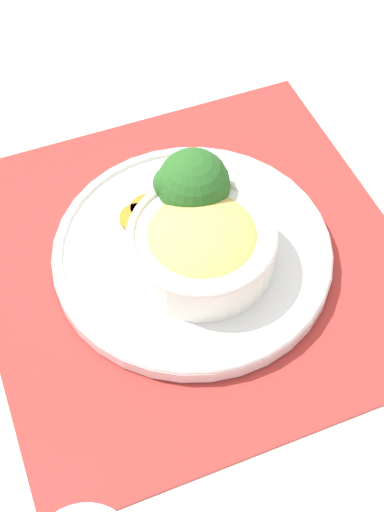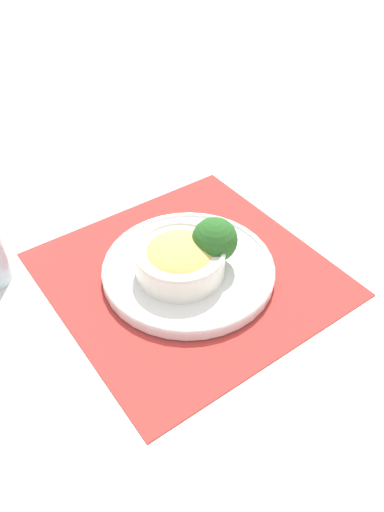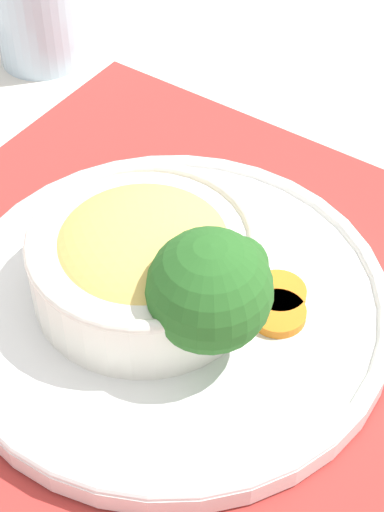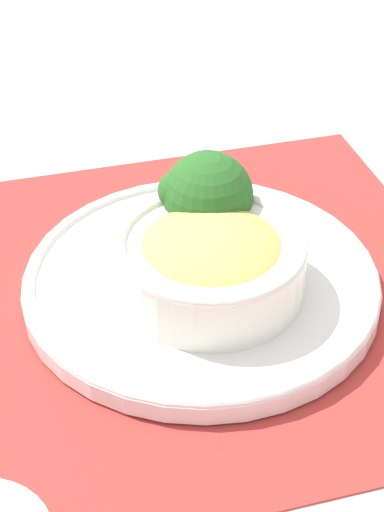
{
  "view_description": "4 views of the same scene",
  "coord_description": "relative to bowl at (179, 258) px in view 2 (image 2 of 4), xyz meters",
  "views": [
    {
      "loc": [
        -0.22,
        -0.4,
        0.63
      ],
      "look_at": [
        -0.01,
        -0.02,
        0.04
      ],
      "focal_mm": 50.0,
      "sensor_mm": 36.0,
      "label": 1
    },
    {
      "loc": [
        0.46,
        -0.43,
        0.62
      ],
      "look_at": [
        0.01,
        0.0,
        0.05
      ],
      "focal_mm": 35.0,
      "sensor_mm": 36.0,
      "label": 2
    },
    {
      "loc": [
        0.33,
        0.18,
        0.46
      ],
      "look_at": [
        -0.01,
        0.01,
        0.05
      ],
      "focal_mm": 60.0,
      "sensor_mm": 36.0,
      "label": 3
    },
    {
      "loc": [
        -0.23,
        -0.51,
        0.47
      ],
      "look_at": [
        -0.01,
        0.01,
        0.04
      ],
      "focal_mm": 60.0,
      "sensor_mm": 36.0,
      "label": 4
    }
  ],
  "objects": [
    {
      "name": "placemat",
      "position": [
        0.0,
        0.02,
        -0.05
      ],
      "size": [
        0.51,
        0.51,
        0.0
      ],
      "color": "#B2332D",
      "rests_on": "ground_plane"
    },
    {
      "name": "carrot_slice_near",
      "position": [
        -0.02,
        0.09,
        -0.03
      ],
      "size": [
        0.04,
        0.04,
        0.01
      ],
      "color": "orange",
      "rests_on": "plate"
    },
    {
      "name": "plate",
      "position": [
        0.0,
        0.02,
        -0.04
      ],
      "size": [
        0.3,
        0.3,
        0.02
      ],
      "color": "white",
      "rests_on": "placemat"
    },
    {
      "name": "broccoli_floret",
      "position": [
        0.02,
        0.06,
        0.02
      ],
      "size": [
        0.08,
        0.08,
        0.09
      ],
      "color": "#759E51",
      "rests_on": "plate"
    },
    {
      "name": "carrot_slice_middle",
      "position": [
        -0.03,
        0.08,
        -0.03
      ],
      "size": [
        0.04,
        0.04,
        0.01
      ],
      "color": "orange",
      "rests_on": "plate"
    },
    {
      "name": "ground_plane",
      "position": [
        0.0,
        0.02,
        -0.05
      ],
      "size": [
        4.0,
        4.0,
        0.0
      ],
      "primitive_type": "plane",
      "color": "beige"
    },
    {
      "name": "bowl",
      "position": [
        0.0,
        0.0,
        0.0
      ],
      "size": [
        0.15,
        0.15,
        0.06
      ],
      "color": "silver",
      "rests_on": "plate"
    }
  ]
}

